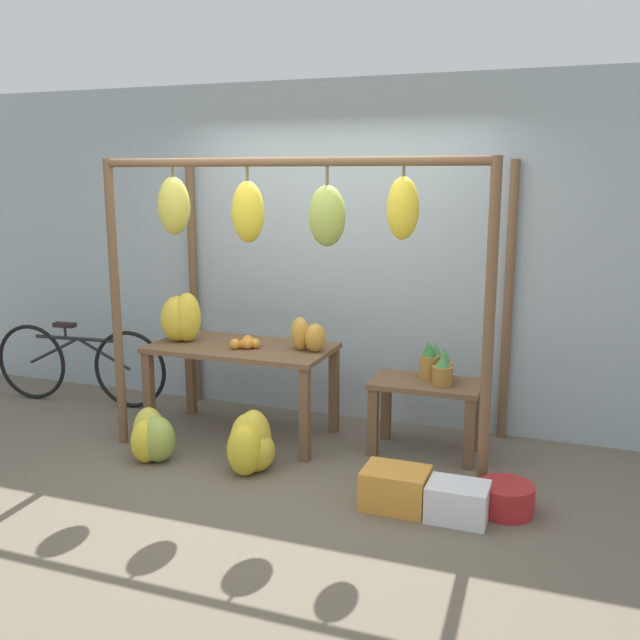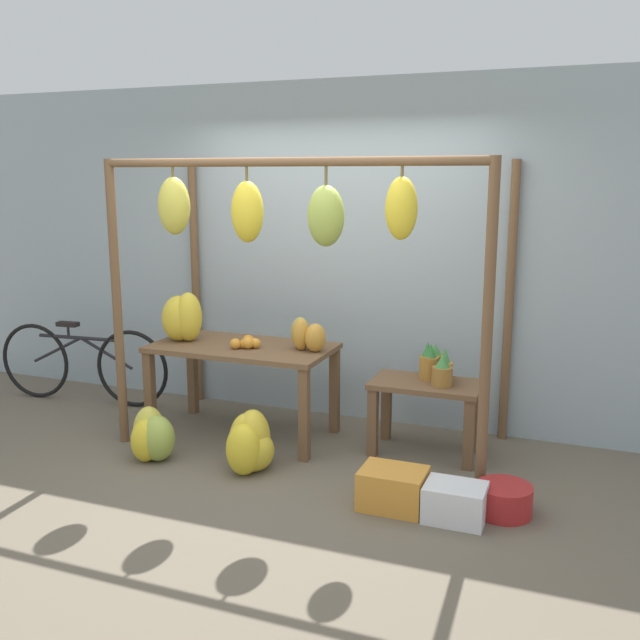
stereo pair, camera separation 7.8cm
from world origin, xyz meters
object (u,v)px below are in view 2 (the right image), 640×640
object	(u,v)px
fruit_crate_white	(393,488)
fruit_crate_purple	(455,502)
banana_pile_on_table	(183,318)
banana_pile_ground_left	(152,436)
pineapple_cluster	(436,366)
banana_pile_ground_right	(250,444)
parked_bicycle	(82,363)
blue_bucket	(504,500)
orange_pile	(248,342)
papaya_pile	(307,335)

from	to	relation	value
fruit_crate_white	fruit_crate_purple	size ratio (longest dim) A/B	1.11
banana_pile_on_table	banana_pile_ground_left	bearing A→B (deg)	-80.29
banana_pile_on_table	pineapple_cluster	size ratio (longest dim) A/B	1.01
banana_pile_ground_right	parked_bicycle	bearing A→B (deg)	158.44
fruit_crate_white	pineapple_cluster	bearing A→B (deg)	87.87
blue_bucket	parked_bicycle	distance (m)	3.97
orange_pile	banana_pile_ground_left	xyz separation A→B (m)	(-0.47, -0.64, -0.60)
banana_pile_on_table	orange_pile	bearing A→B (deg)	-2.08
fruit_crate_white	papaya_pile	size ratio (longest dim) A/B	1.20
banana_pile_on_table	orange_pile	world-z (taller)	banana_pile_on_table
orange_pile	banana_pile_ground_right	bearing A→B (deg)	-62.83
parked_bicycle	banana_pile_on_table	bearing A→B (deg)	-11.58
banana_pile_ground_left	fruit_crate_purple	xyz separation A→B (m)	(2.24, -0.13, -0.06)
banana_pile_ground_right	parked_bicycle	size ratio (longest dim) A/B	0.25
orange_pile	papaya_pile	size ratio (longest dim) A/B	0.63
orange_pile	banana_pile_ground_left	distance (m)	1.00
orange_pile	blue_bucket	distance (m)	2.23
blue_bucket	parked_bicycle	size ratio (longest dim) A/B	0.20
pineapple_cluster	fruit_crate_purple	size ratio (longest dim) A/B	1.08
orange_pile	fruit_crate_white	size ratio (longest dim) A/B	0.53
blue_bucket	pineapple_cluster	bearing A→B (deg)	126.43
banana_pile_ground_right	blue_bucket	bearing A→B (deg)	-0.89
fruit_crate_white	blue_bucket	world-z (taller)	fruit_crate_white
banana_pile_on_table	fruit_crate_purple	distance (m)	2.62
banana_pile_ground_left	banana_pile_ground_right	size ratio (longest dim) A/B	0.99
banana_pile_ground_right	fruit_crate_purple	bearing A→B (deg)	-8.21
banana_pile_ground_right	fruit_crate_purple	size ratio (longest dim) A/B	1.19
orange_pile	fruit_crate_white	bearing A→B (deg)	-28.42
banana_pile_ground_left	fruit_crate_purple	bearing A→B (deg)	-3.39
pineapple_cluster	blue_bucket	distance (m)	1.19
blue_bucket	fruit_crate_purple	xyz separation A→B (m)	(-0.27, -0.19, 0.02)
banana_pile_ground_left	papaya_pile	distance (m)	1.36
parked_bicycle	papaya_pile	size ratio (longest dim) A/B	5.07
fruit_crate_purple	papaya_pile	bearing A→B (deg)	146.73
orange_pile	fruit_crate_white	world-z (taller)	orange_pile
pineapple_cluster	blue_bucket	world-z (taller)	pineapple_cluster
banana_pile_ground_left	banana_pile_on_table	bearing A→B (deg)	99.71
banana_pile_ground_right	parked_bicycle	world-z (taller)	parked_bicycle
blue_bucket	papaya_pile	distance (m)	1.88
blue_bucket	papaya_pile	bearing A→B (deg)	156.83
orange_pile	banana_pile_on_table	bearing A→B (deg)	177.92
orange_pile	pineapple_cluster	size ratio (longest dim) A/B	0.54
banana_pile_on_table	papaya_pile	bearing A→B (deg)	3.87
banana_pile_on_table	banana_pile_ground_right	world-z (taller)	banana_pile_on_table
orange_pile	parked_bicycle	distance (m)	1.89
pineapple_cluster	fruit_crate_white	distance (m)	1.14
pineapple_cluster	fruit_crate_purple	distance (m)	1.22
banana_pile_on_table	parked_bicycle	bearing A→B (deg)	168.42
banana_pile_ground_right	fruit_crate_white	distance (m)	1.11
papaya_pile	banana_pile_on_table	bearing A→B (deg)	-176.13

